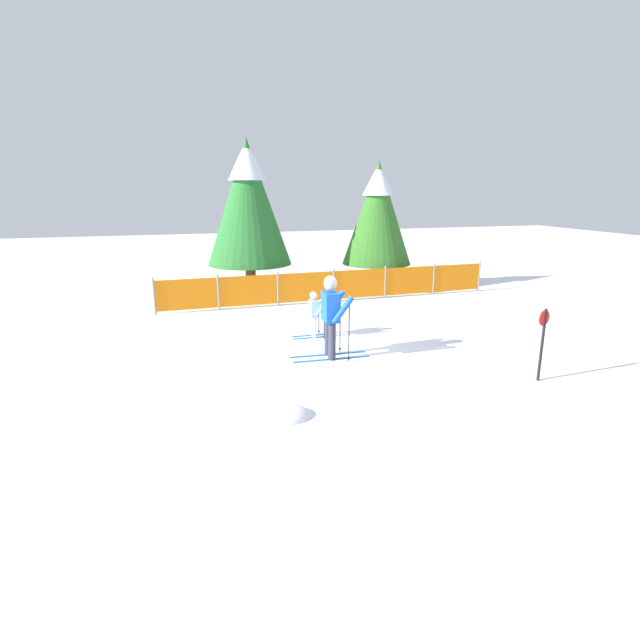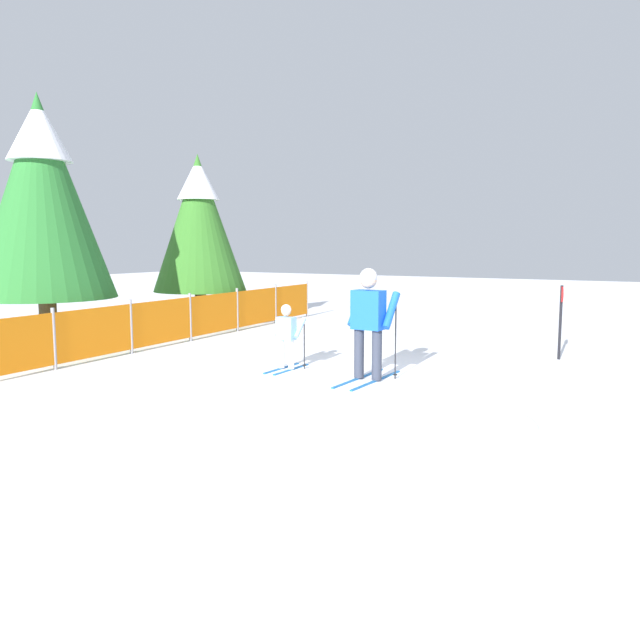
{
  "view_description": "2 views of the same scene",
  "coord_description": "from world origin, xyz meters",
  "px_view_note": "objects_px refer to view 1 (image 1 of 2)",
  "views": [
    {
      "loc": [
        -3.24,
        -9.46,
        3.38
      ],
      "look_at": [
        -0.26,
        0.48,
        0.63
      ],
      "focal_mm": 28.0,
      "sensor_mm": 36.0,
      "label": 1
    },
    {
      "loc": [
        -8.76,
        -4.07,
        2.05
      ],
      "look_at": [
        -0.02,
        0.76,
        0.84
      ],
      "focal_mm": 35.0,
      "sensor_mm": 36.0,
      "label": 2
    }
  ],
  "objects_px": {
    "skier_adult": "(331,310)",
    "trail_marker": "(543,337)",
    "skier_child": "(314,311)",
    "conifer_near": "(378,212)",
    "conifer_far": "(248,200)",
    "safety_fence": "(333,285)"
  },
  "relations": [
    {
      "from": "skier_adult",
      "to": "trail_marker",
      "type": "relative_size",
      "value": 1.28
    },
    {
      "from": "skier_child",
      "to": "conifer_near",
      "type": "bearing_deg",
      "value": 54.65
    },
    {
      "from": "conifer_near",
      "to": "trail_marker",
      "type": "bearing_deg",
      "value": -92.89
    },
    {
      "from": "skier_adult",
      "to": "conifer_near",
      "type": "distance_m",
      "value": 7.44
    },
    {
      "from": "skier_adult",
      "to": "conifer_near",
      "type": "height_order",
      "value": "conifer_near"
    },
    {
      "from": "conifer_near",
      "to": "trail_marker",
      "type": "xyz_separation_m",
      "value": [
        -0.43,
        -8.57,
        -1.8
      ]
    },
    {
      "from": "skier_adult",
      "to": "skier_child",
      "type": "xyz_separation_m",
      "value": [
        0.08,
        1.51,
        -0.38
      ]
    },
    {
      "from": "skier_child",
      "to": "conifer_far",
      "type": "relative_size",
      "value": 0.22
    },
    {
      "from": "skier_adult",
      "to": "conifer_near",
      "type": "relative_size",
      "value": 0.4
    },
    {
      "from": "safety_fence",
      "to": "conifer_far",
      "type": "xyz_separation_m",
      "value": [
        -2.27,
        1.6,
        2.5
      ]
    },
    {
      "from": "skier_child",
      "to": "conifer_near",
      "type": "distance_m",
      "value": 6.28
    },
    {
      "from": "conifer_far",
      "to": "conifer_near",
      "type": "relative_size",
      "value": 1.15
    },
    {
      "from": "conifer_far",
      "to": "conifer_near",
      "type": "bearing_deg",
      "value": -3.47
    },
    {
      "from": "skier_adult",
      "to": "conifer_near",
      "type": "bearing_deg",
      "value": 62.76
    },
    {
      "from": "conifer_near",
      "to": "skier_adult",
      "type": "bearing_deg",
      "value": -120.1
    },
    {
      "from": "skier_adult",
      "to": "trail_marker",
      "type": "bearing_deg",
      "value": -32.74
    },
    {
      "from": "skier_child",
      "to": "trail_marker",
      "type": "xyz_separation_m",
      "value": [
        3.13,
        -3.8,
        0.2
      ]
    },
    {
      "from": "skier_child",
      "to": "conifer_far",
      "type": "xyz_separation_m",
      "value": [
        -0.67,
        5.03,
        2.39
      ]
    },
    {
      "from": "safety_fence",
      "to": "trail_marker",
      "type": "relative_size",
      "value": 7.85
    },
    {
      "from": "skier_child",
      "to": "trail_marker",
      "type": "relative_size",
      "value": 0.81
    },
    {
      "from": "trail_marker",
      "to": "safety_fence",
      "type": "bearing_deg",
      "value": 101.96
    },
    {
      "from": "skier_child",
      "to": "safety_fence",
      "type": "xyz_separation_m",
      "value": [
        1.6,
        3.43,
        -0.11
      ]
    }
  ]
}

